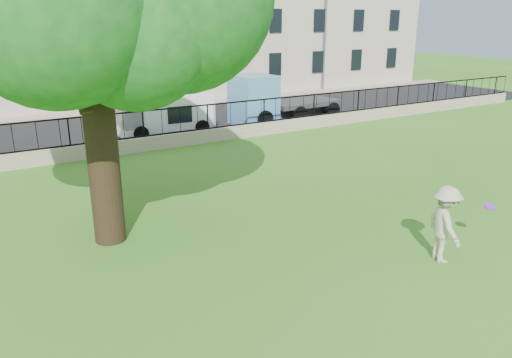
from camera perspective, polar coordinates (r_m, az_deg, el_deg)
ground at (r=11.78m, az=7.38°, el=-9.55°), size 120.00×120.00×0.00m
retaining_wall at (r=21.76m, az=-12.61°, el=3.95°), size 50.00×0.40×0.60m
iron_railing at (r=21.57m, az=-12.77°, el=6.15°), size 50.00×0.05×1.13m
street at (r=26.22m, az=-15.97°, el=5.38°), size 60.00×9.00×0.01m
sidewalk at (r=31.17m, az=-18.64°, el=7.16°), size 60.00×1.40×0.12m
man at (r=12.23m, az=20.77°, el=-4.87°), size 1.08×1.35×1.82m
frisbee at (r=13.29m, az=25.17°, el=-2.90°), size 0.32×0.31×0.12m
white_van at (r=24.61m, az=-10.25°, el=7.20°), size 4.51×1.97×1.86m
blue_truck at (r=27.62m, az=3.33°, el=9.36°), size 6.22×2.44×2.57m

